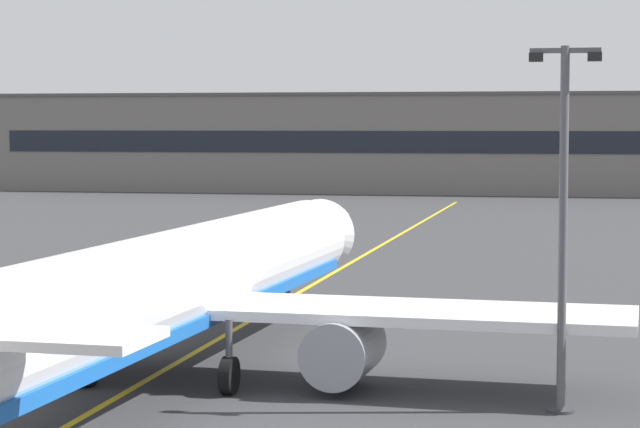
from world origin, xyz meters
The scene contains 4 objects.
taxiway_centreline centered at (0.00, 30.00, 0.00)m, with size 0.30×180.00×0.01m, color yellow.
airliner_foreground centered at (0.80, 14.94, 3.37)m, with size 32.22×41.52×11.65m.
apron_lamp_post centered at (14.33, 12.45, 6.09)m, with size 2.24×0.90×11.59m.
terminal_building centered at (4.97, 139.14, 6.55)m, with size 135.60×12.40×13.08m.
Camera 1 is at (14.61, -28.53, 9.20)m, focal length 72.04 mm.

